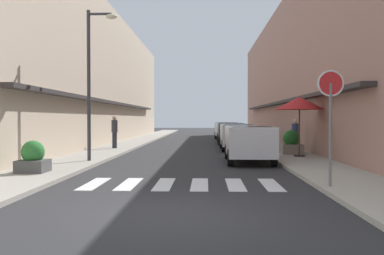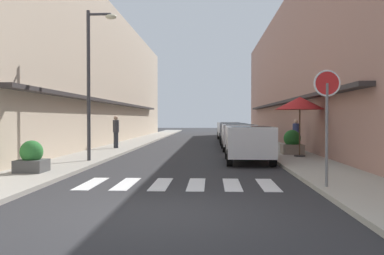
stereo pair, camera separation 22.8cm
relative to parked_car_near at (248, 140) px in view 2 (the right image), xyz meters
name	(u,v)px [view 2 (the right image)]	position (x,y,z in m)	size (l,w,h in m)	color
ground_plane	(198,146)	(-2.36, 10.23, -0.92)	(107.04, 107.04, 0.00)	#2B2B2D
sidewalk_left	(128,145)	(-6.91, 10.23, -0.86)	(2.28, 68.12, 0.12)	#9E998E
sidewalk_right	(269,145)	(2.19, 10.23, -0.86)	(2.28, 68.12, 0.12)	#ADA899
building_row_left	(79,76)	(-10.55, 11.66, 3.74)	(5.50, 45.79, 9.33)	#C6B299
building_row_right	(321,73)	(5.83, 11.66, 3.90)	(5.50, 45.79, 9.65)	#A87A6B
crosswalk	(179,184)	(-2.36, -5.72, -0.92)	(5.20, 2.20, 0.01)	silver
parked_car_near	(248,140)	(0.00, 0.00, 0.00)	(1.85, 4.28, 1.47)	silver
parked_car_mid	(238,134)	(0.00, 6.46, 0.00)	(1.83, 4.10, 1.47)	silver
parked_car_far	(233,131)	(0.00, 12.02, 0.00)	(1.83, 4.49, 1.47)	black
parked_car_distant	(229,129)	(0.00, 18.24, 0.00)	(1.96, 4.00, 1.47)	silver
round_street_sign	(327,97)	(1.30, -6.64, 1.36)	(0.65, 0.07, 2.83)	slate
street_lamp	(93,70)	(-6.13, -0.58, 2.75)	(1.19, 0.28, 5.88)	#38383D
cafe_umbrella	(300,103)	(2.35, 1.56, 1.50)	(2.16, 2.16, 2.60)	#262626
planter_corner	(32,158)	(-7.04, -4.22, -0.37)	(0.86, 0.86, 0.98)	#4C4C4C
planter_midblock	(292,143)	(2.28, 2.88, -0.31)	(0.97, 0.97, 1.12)	gray
pedestrian_walking_near	(296,135)	(2.74, 4.33, 0.05)	(0.34, 0.34, 1.62)	#282B33
pedestrian_walking_far	(116,131)	(-6.83, 6.43, 0.16)	(0.34, 0.34, 1.81)	#282B33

